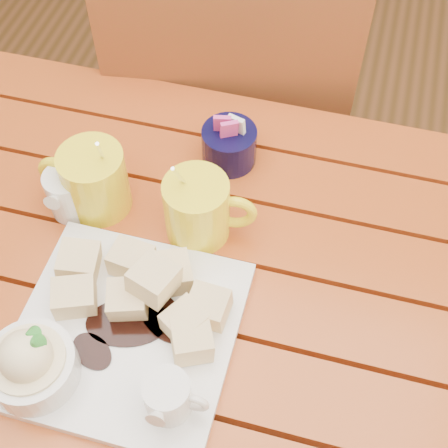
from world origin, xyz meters
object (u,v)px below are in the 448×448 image
(table, at_px, (176,316))
(coffee_mug_right, at_px, (199,209))
(dessert_plate, at_px, (107,334))
(coffee_mug_left, at_px, (93,180))
(chair_far, at_px, (233,113))

(table, relative_size, coffee_mug_right, 7.55)
(dessert_plate, height_order, coffee_mug_left, coffee_mug_left)
(coffee_mug_left, xyz_separation_m, coffee_mug_right, (0.17, -0.01, -0.00))
(dessert_plate, relative_size, chair_far, 0.30)
(table, xyz_separation_m, chair_far, (-0.05, 0.55, -0.10))
(dessert_plate, relative_size, coffee_mug_right, 1.83)
(table, bearing_deg, coffee_mug_right, 81.42)
(chair_far, bearing_deg, dessert_plate, 81.84)
(coffee_mug_left, bearing_deg, dessert_plate, -65.79)
(coffee_mug_right, distance_m, chair_far, 0.52)
(coffee_mug_right, bearing_deg, table, -107.59)
(coffee_mug_left, bearing_deg, coffee_mug_right, -4.37)
(chair_far, bearing_deg, coffee_mug_right, 89.83)
(dessert_plate, height_order, chair_far, chair_far)
(dessert_plate, bearing_deg, coffee_mug_left, 115.16)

